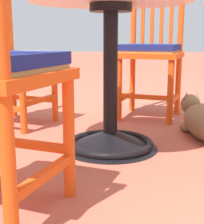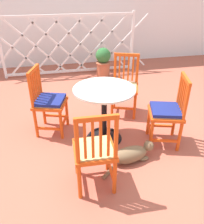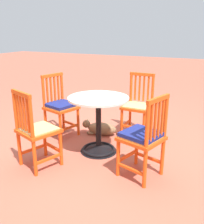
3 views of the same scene
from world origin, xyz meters
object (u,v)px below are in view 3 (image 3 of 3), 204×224
object	(u,v)px
orange_chair_at_corner	(36,131)
orange_chair_by_planter	(60,107)
tabby_cat	(100,129)
cafe_table	(99,131)
orange_chair_tucked_in	(138,106)
orange_chair_near_fence	(143,138)

from	to	relation	value
orange_chair_at_corner	orange_chair_by_planter	bearing A→B (deg)	-72.60
orange_chair_by_planter	tabby_cat	bearing A→B (deg)	-152.89
orange_chair_at_corner	tabby_cat	size ratio (longest dim) A/B	1.31
cafe_table	tabby_cat	distance (m)	0.59
orange_chair_by_planter	tabby_cat	world-z (taller)	orange_chair_by_planter
cafe_table	orange_chair_tucked_in	size ratio (longest dim) A/B	0.83
orange_chair_at_corner	orange_chair_near_fence	xyz separation A→B (m)	(-1.15, -0.30, 0.01)
orange_chair_by_planter	orange_chair_near_fence	bearing A→B (deg)	157.81
cafe_table	orange_chair_tucked_in	bearing A→B (deg)	-108.79
orange_chair_tucked_in	orange_chair_near_fence	size ratio (longest dim) A/B	1.00
cafe_table	orange_chair_near_fence	xyz separation A→B (m)	(-0.68, 0.34, 0.16)
orange_chair_tucked_in	orange_chair_by_planter	size ratio (longest dim) A/B	1.00
orange_chair_by_planter	tabby_cat	size ratio (longest dim) A/B	1.31
orange_chair_at_corner	orange_chair_tucked_in	bearing A→B (deg)	-117.25
cafe_table	tabby_cat	size ratio (longest dim) A/B	1.09
orange_chair_tucked_in	orange_chair_at_corner	distance (m)	1.60
orange_chair_by_planter	orange_chair_at_corner	world-z (taller)	same
orange_chair_at_corner	orange_chair_near_fence	bearing A→B (deg)	-165.22
orange_chair_tucked_in	orange_chair_by_planter	xyz separation A→B (m)	(1.01, 0.54, 0.01)
cafe_table	orange_chair_by_planter	size ratio (longest dim) A/B	0.83
cafe_table	orange_chair_at_corner	world-z (taller)	orange_chair_at_corner
orange_chair_tucked_in	orange_chair_near_fence	bearing A→B (deg)	110.28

